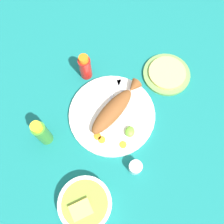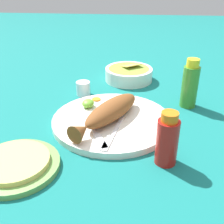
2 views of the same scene
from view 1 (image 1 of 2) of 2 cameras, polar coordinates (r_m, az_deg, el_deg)
ground_plane at (r=1.02m, az=0.00°, el=-0.77°), size 4.00×4.00×0.00m
main_plate at (r=1.01m, az=0.00°, el=-0.60°), size 0.35×0.35×0.02m
fried_fish at (r=0.98m, az=0.61°, el=0.85°), size 0.27×0.19×0.05m
fork_near at (r=1.04m, az=0.15°, el=4.25°), size 0.18×0.04×0.00m
fork_far at (r=1.03m, az=2.81°, el=3.62°), size 0.17×0.09×0.00m
carrot_slice_near at (r=0.97m, az=-3.36°, el=-5.58°), size 0.03×0.03×0.00m
carrot_slice_mid at (r=0.97m, az=-2.36°, el=-6.36°), size 0.03×0.03×0.00m
carrot_slice_far at (r=0.96m, az=2.53°, el=-7.47°), size 0.03×0.03×0.00m
lime_wedge_main at (r=0.97m, az=4.10°, el=-4.49°), size 0.04×0.04×0.02m
hot_sauce_bottle_red at (r=1.05m, az=-6.16°, el=10.18°), size 0.05×0.05×0.13m
hot_sauce_bottle_green at (r=0.95m, az=-15.72°, el=-4.64°), size 0.05×0.05×0.16m
salt_cup at (r=0.95m, az=5.34°, el=-12.51°), size 0.05×0.05×0.05m
guacamole_bowl at (r=0.93m, az=-6.15°, el=-20.12°), size 0.19×0.19×0.06m
tortilla_plate at (r=1.12m, az=12.34°, el=8.42°), size 0.20×0.20×0.01m
tortilla_stack at (r=1.11m, az=12.48°, el=8.75°), size 0.16×0.16×0.01m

